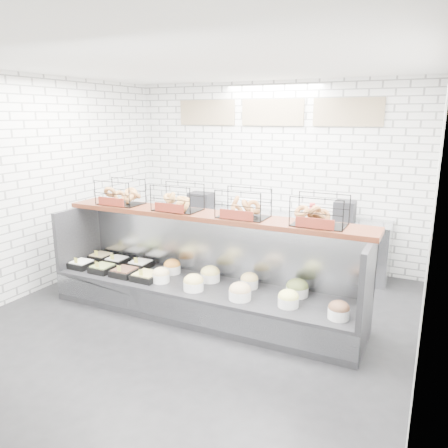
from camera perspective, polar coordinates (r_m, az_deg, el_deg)
The scene contains 5 objects.
ground at distance 5.44m, azimuth -4.45°, elevation -12.82°, with size 5.50×5.50×0.00m, color black.
room_shell at distance 5.40m, azimuth -1.58°, elevation 9.84°, with size 5.02×5.51×3.01m.
display_case at distance 5.57m, azimuth -2.78°, elevation -8.37°, with size 4.00×0.90×1.20m.
bagel_shelf at distance 5.42m, azimuth -1.95°, elevation 2.50°, with size 4.10×0.50×0.40m.
prep_counter at distance 7.32m, azimuth 5.12°, elevation -1.76°, with size 4.00×0.60×1.20m.
Camera 1 is at (2.49, -4.17, 2.44)m, focal length 35.00 mm.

